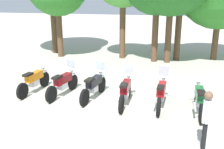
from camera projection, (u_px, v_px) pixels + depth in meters
ground_plane at (109, 101)px, 10.13m from camera, size 80.00×80.00×0.00m
motorcycle_0 at (34, 80)px, 10.92m from camera, size 0.63×2.19×0.99m
motorcycle_1 at (63, 83)px, 10.58m from camera, size 0.72×2.17×1.37m
motorcycle_2 at (94, 85)px, 10.27m from camera, size 0.69×2.18×1.37m
motorcycle_3 at (125, 90)px, 9.75m from camera, size 0.62×2.19×1.37m
motorcycle_4 at (161, 93)px, 9.52m from camera, size 0.62×2.19×1.37m
motorcycle_5 at (199, 99)px, 9.02m from camera, size 0.62×2.19×0.99m
person_0 at (206, 117)px, 6.77m from camera, size 0.23×0.41×1.60m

